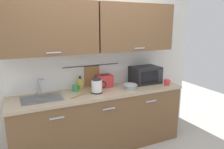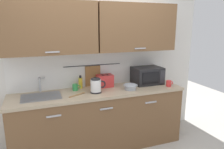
{
  "view_description": "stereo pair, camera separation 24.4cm",
  "coord_description": "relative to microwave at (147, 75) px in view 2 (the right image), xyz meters",
  "views": [
    {
      "loc": [
        -1.09,
        -2.44,
        1.84
      ],
      "look_at": [
        0.21,
        0.33,
        1.12
      ],
      "focal_mm": 34.0,
      "sensor_mm": 36.0,
      "label": 1
    },
    {
      "loc": [
        -0.86,
        -2.54,
        1.84
      ],
      "look_at": [
        0.21,
        0.33,
        1.12
      ],
      "focal_mm": 34.0,
      "sensor_mm": 36.0,
      "label": 2
    }
  ],
  "objects": [
    {
      "name": "back_wall_assembly",
      "position": [
        -0.85,
        0.12,
        0.49
      ],
      "size": [
        3.7,
        0.41,
        2.5
      ],
      "color": "silver",
      "rests_on": "ground"
    },
    {
      "name": "sink_faucet",
      "position": [
        -1.66,
        0.12,
        0.01
      ],
      "size": [
        0.09,
        0.17,
        0.22
      ],
      "color": "#B2B5BA",
      "rests_on": "counter_unit"
    },
    {
      "name": "mug_by_kettle",
      "position": [
        0.23,
        -0.27,
        -0.09
      ],
      "size": [
        0.12,
        0.08,
        0.09
      ],
      "color": "red",
      "rests_on": "counter_unit"
    },
    {
      "name": "dish_soap_bottle",
      "position": [
        -1.08,
        0.12,
        -0.05
      ],
      "size": [
        0.06,
        0.06,
        0.2
      ],
      "color": "yellow",
      "rests_on": "counter_unit"
    },
    {
      "name": "wooden_spoon",
      "position": [
        -1.16,
        -0.18,
        -0.13
      ],
      "size": [
        0.26,
        0.15,
        0.01
      ],
      "color": "#9E7042",
      "rests_on": "counter_unit"
    },
    {
      "name": "toaster",
      "position": [
        -0.71,
        0.06,
        -0.04
      ],
      "size": [
        0.26,
        0.17,
        0.19
      ],
      "color": "red",
      "rests_on": "counter_unit"
    },
    {
      "name": "mixing_bowl",
      "position": [
        -0.4,
        -0.21,
        -0.09
      ],
      "size": [
        0.21,
        0.21,
        0.08
      ],
      "color": "#A5ADB7",
      "rests_on": "counter_unit"
    },
    {
      "name": "counter_unit",
      "position": [
        -0.86,
        -0.11,
        -0.58
      ],
      "size": [
        2.53,
        0.64,
        0.9
      ],
      "color": "brown",
      "rests_on": "ground"
    },
    {
      "name": "mug_near_sink",
      "position": [
        -1.18,
        0.03,
        -0.09
      ],
      "size": [
        0.12,
        0.08,
        0.09
      ],
      "color": "green",
      "rests_on": "counter_unit"
    },
    {
      "name": "microwave",
      "position": [
        0.0,
        0.0,
        0.0
      ],
      "size": [
        0.46,
        0.35,
        0.27
      ],
      "color": "black",
      "rests_on": "counter_unit"
    },
    {
      "name": "electric_kettle",
      "position": [
        -0.92,
        -0.17,
        -0.03
      ],
      "size": [
        0.23,
        0.16,
        0.21
      ],
      "color": "black",
      "rests_on": "counter_unit"
    }
  ]
}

